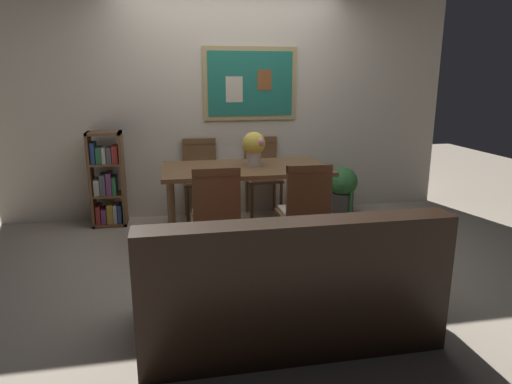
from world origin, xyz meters
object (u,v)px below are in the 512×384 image
bookshelf (107,182)px  dining_chair_near_left (216,210)px  dining_chair_near_right (305,206)px  potted_ivy (343,189)px  dining_chair_far_left (200,172)px  leather_couch (285,289)px  dining_table (245,176)px  dining_chair_far_right (262,170)px  flower_vase (254,146)px

bookshelf → dining_chair_near_left: bearing=-55.2°
dining_chair_near_right → potted_ivy: bearing=57.0°
dining_chair_near_right → potted_ivy: dining_chair_near_right is taller
dining_chair_near_right → dining_chair_far_left: same height
dining_chair_near_right → leather_couch: (-0.44, -1.04, -0.23)m
dining_table → dining_chair_far_left: (-0.39, 0.77, -0.11)m
dining_table → dining_chair_near_left: size_ratio=1.79×
dining_table → dining_chair_far_right: dining_chair_far_right is taller
dining_chair_far_left → dining_chair_far_right: bearing=0.8°
dining_table → dining_chair_far_right: 0.86m
dining_chair_far_right → dining_chair_far_left: bearing=-179.2°
dining_table → leather_couch: bearing=-91.9°
dining_chair_near_right → flower_vase: size_ratio=2.70×
dining_chair_far_left → flower_vase: (0.48, -0.73, 0.39)m
dining_chair_near_left → bookshelf: 1.80m
dining_table → potted_ivy: size_ratio=2.85×
dining_chair_far_right → dining_chair_near_left: 1.72m
dining_chair_far_left → potted_ivy: bearing=-6.6°
dining_chair_near_right → bookshelf: (-1.79, 1.49, -0.05)m
bookshelf → dining_chair_far_left: bearing=4.0°
dining_chair_near_right → potted_ivy: size_ratio=1.59×
dining_chair_near_left → leather_couch: bearing=-73.1°
flower_vase → dining_chair_near_right: bearing=-71.5°
potted_ivy → dining_chair_near_left: bearing=-140.6°
dining_chair_near_left → flower_vase: bearing=59.9°
dining_chair_near_right → dining_chair_far_left: (-0.77, 1.57, 0.00)m
dining_chair_far_right → dining_chair_near_left: (-0.72, -1.56, 0.00)m
dining_chair_near_left → dining_chair_far_right: bearing=65.3°
dining_chair_near_right → dining_chair_far_left: size_ratio=1.00×
leather_couch → flower_vase: bearing=85.2°
dining_chair_far_right → dining_chair_near_right: 1.58m
dining_table → potted_ivy: dining_table is taller
dining_table → dining_chair_near_right: 0.89m
dining_table → dining_chair_near_left: dining_chair_near_left is taller
potted_ivy → dining_chair_far_right: bearing=167.8°
dining_chair_near_right → bookshelf: size_ratio=0.88×
dining_chair_near_right → flower_vase: flower_vase is taller
dining_table → leather_couch: (-0.06, -1.83, -0.33)m
dining_chair_near_left → leather_couch: size_ratio=0.51×
dining_table → bookshelf: size_ratio=1.58×
dining_table → leather_couch: size_ratio=0.90×
bookshelf → flower_vase: flower_vase is taller
dining_chair_far_left → bookshelf: (-1.02, -0.07, -0.05)m
dining_chair_near_right → potted_ivy: (0.89, 1.37, -0.23)m
dining_chair_far_right → flower_vase: bearing=-108.1°
dining_chair_far_right → potted_ivy: bearing=-12.2°
leather_couch → bookshelf: 2.87m
flower_vase → dining_chair_far_right: bearing=71.9°
dining_chair_near_left → dining_chair_near_right: 0.76m
leather_couch → bookshelf: bearing=118.0°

